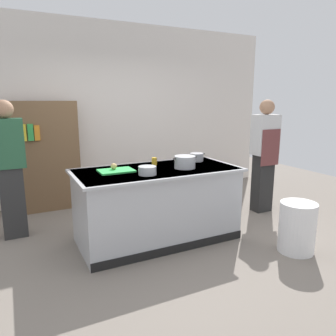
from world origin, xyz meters
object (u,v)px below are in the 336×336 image
(onion, at_px, (114,166))
(person_guest, at_px, (10,167))
(person_chef, at_px, (264,153))
(mixing_bowl, at_px, (147,171))
(sauce_pan, at_px, (197,157))
(bookshelf, at_px, (42,157))
(trash_bin, at_px, (297,227))
(stock_pot, at_px, (185,162))
(juice_cup, at_px, (154,161))

(onion, bearing_deg, person_guest, 145.04)
(person_chef, height_order, person_guest, same)
(mixing_bowl, height_order, person_chef, person_chef)
(onion, xyz_separation_m, sauce_pan, (1.19, 0.09, -0.00))
(bookshelf, bearing_deg, person_guest, -116.67)
(trash_bin, bearing_deg, stock_pot, 136.14)
(juice_cup, xyz_separation_m, person_guest, (-1.65, 0.67, -0.04))
(sauce_pan, bearing_deg, person_guest, 163.57)
(stock_pot, bearing_deg, onion, 164.74)
(person_chef, xyz_separation_m, person_guest, (-3.49, 0.66, -0.00))
(stock_pot, xyz_separation_m, bookshelf, (-1.46, 1.90, -0.12))
(mixing_bowl, xyz_separation_m, person_guest, (-1.37, 1.11, -0.04))
(sauce_pan, height_order, mixing_bowl, sauce_pan)
(stock_pot, distance_m, trash_bin, 1.50)
(onion, bearing_deg, sauce_pan, 4.38)
(person_chef, bearing_deg, stock_pot, 100.85)
(person_guest, xyz_separation_m, bookshelf, (0.46, 0.91, -0.06))
(sauce_pan, bearing_deg, bookshelf, 138.94)
(mixing_bowl, distance_m, bookshelf, 2.22)
(stock_pot, xyz_separation_m, juice_cup, (-0.26, 0.32, -0.02))
(bookshelf, bearing_deg, mixing_bowl, -65.85)
(bookshelf, bearing_deg, onion, -69.34)
(juice_cup, relative_size, trash_bin, 0.17)
(mixing_bowl, bearing_deg, sauce_pan, 25.87)
(stock_pot, xyz_separation_m, person_chef, (1.58, 0.33, -0.06))
(bookshelf, bearing_deg, sauce_pan, -41.06)
(sauce_pan, distance_m, juice_cup, 0.63)
(sauce_pan, distance_m, person_guest, 2.38)
(mixing_bowl, distance_m, person_chef, 2.18)
(person_chef, bearing_deg, bookshelf, 61.72)
(trash_bin, bearing_deg, mixing_bowl, 152.17)
(onion, relative_size, sauce_pan, 0.30)
(trash_bin, xyz_separation_m, person_guest, (-2.88, 1.91, 0.62))
(mixing_bowl, bearing_deg, person_guest, 140.84)
(sauce_pan, bearing_deg, person_chef, 0.52)
(sauce_pan, relative_size, mixing_bowl, 1.23)
(mixing_bowl, relative_size, trash_bin, 0.34)
(mixing_bowl, height_order, bookshelf, bookshelf)
(trash_bin, height_order, bookshelf, bookshelf)
(stock_pot, bearing_deg, mixing_bowl, -167.12)
(juice_cup, height_order, trash_bin, juice_cup)
(sauce_pan, relative_size, person_guest, 0.14)
(trash_bin, distance_m, person_chef, 1.53)
(person_guest, bearing_deg, onion, 68.45)
(trash_bin, height_order, person_chef, person_chef)
(stock_pot, bearing_deg, sauce_pan, 41.16)
(stock_pot, height_order, sauce_pan, stock_pot)
(onion, xyz_separation_m, person_guest, (-1.09, 0.76, -0.05))
(onion, bearing_deg, person_chef, 2.43)
(person_guest, bearing_deg, stock_pot, 76.14)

